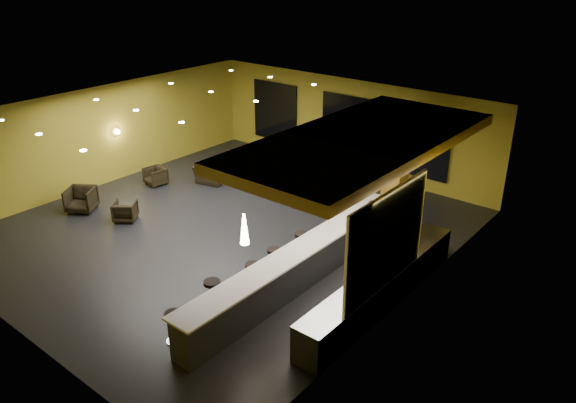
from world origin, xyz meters
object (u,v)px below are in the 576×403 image
Objects in this scene: armchair_c at (156,176)px; bar_stool_6 at (353,212)px; staff_c at (404,231)px; bar_stool_1 at (213,292)px; bar_stool_0 at (173,323)px; bar_stool_4 at (301,242)px; armchair_d at (211,174)px; bar_stool_5 at (333,225)px; staff_a at (371,230)px; bar_stool_3 at (274,258)px; armchair_a at (81,200)px; prep_counter at (381,288)px; staff_b at (399,227)px; bar_stool_2 at (253,274)px; pendant_0 at (244,229)px; bar_counter at (301,267)px; pendant_1 at (315,193)px; pendant_2 at (369,165)px; armchair_b at (125,211)px.

armchair_c is 0.87× the size of bar_stool_6.
bar_stool_1 is at bearing -92.93° from staff_c.
bar_stool_4 is (-0.08, 4.55, 0.01)m from bar_stool_0.
bar_stool_5 is at bearing 158.18° from armchair_d.
staff_a is 5.95m from bar_stool_0.
staff_a is at bearing 71.47° from bar_stool_1.
bar_stool_0 is 3.46m from bar_stool_3.
armchair_a is at bearing 170.72° from bar_stool_1.
prep_counter is 2.54m from staff_c.
staff_c is at bearing 14.75° from bar_stool_5.
prep_counter is 10.22m from armchair_c.
bar_stool_2 is (-1.81, -3.95, -0.30)m from staff_b.
prep_counter is 5.75× the size of armchair_d.
staff_a is at bearing -114.96° from staff_c.
pendant_0 is at bearing -75.32° from bar_stool_4.
bar_stool_4 is (7.40, 2.05, 0.10)m from armchair_a.
bar_stool_4 is at bearing 127.77° from bar_counter.
pendant_1 reaches higher than bar_stool_6.
bar_counter is 3.58m from bar_stool_6.
bar_stool_2 is at bearing 125.94° from pendant_0.
staff_c is 1.73× the size of armchair_a.
pendant_2 is 5.60m from bar_stool_1.
staff_a is at bearing 77.06° from bar_stool_0.
armchair_b is (-7.61, -3.50, -0.48)m from staff_b.
staff_b reaches higher than bar_stool_3.
armchair_a is at bearing -172.88° from bar_counter.
bar_counter is 2.36m from staff_a.
bar_counter is at bearing -77.78° from bar_stool_6.
bar_stool_6 is (-2.04, 0.58, -0.24)m from staff_c.
prep_counter is at bearing -53.52° from staff_c.
armchair_d is 1.35× the size of bar_stool_2.
armchair_d is 6.07m from bar_stool_5.
staff_b is (0.47, 0.69, -0.05)m from staff_a.
pendant_1 is 1.02× the size of armchair_b.
bar_counter is at bearing -90.00° from pendant_2.
armchair_a is 1.15× the size of bar_stool_0.
bar_stool_4 reaches higher than bar_stool_3.
bar_stool_5 reaches higher than bar_stool_0.
bar_stool_1 is 5.72m from bar_stool_6.
bar_stool_5 is 1.11m from bar_stool_6.
bar_stool_1 reaches higher than armchair_b.
bar_stool_1 is at bearing -43.80° from armchair_a.
bar_stool_6 is at bearing 92.86° from bar_stool_5.
pendant_1 is 3.60m from bar_stool_6.
armchair_c is 7.54m from bar_stool_6.
bar_stool_3 is at bearing 136.87° from armchair_d.
bar_counter is 10.01× the size of bar_stool_5.
staff_a reaches higher than armchair_c.
armchair_c is (-8.74, -0.33, -0.52)m from staff_a.
pendant_0 reaches higher than staff_b.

